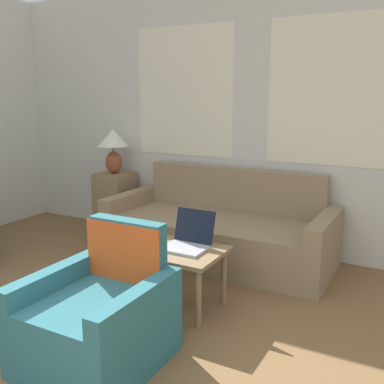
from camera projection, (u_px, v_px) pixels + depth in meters
name	position (u px, v px, depth m)	size (l,w,h in m)	color
wall_back	(259.00, 118.00, 4.30)	(6.87, 0.06, 2.60)	silver
couch	(220.00, 232.00, 4.23)	(2.10, 0.86, 0.82)	#937A5B
armchair	(101.00, 320.00, 2.60)	(0.71, 0.75, 0.78)	#2D6B75
side_table	(115.00, 203.00, 4.99)	(0.36, 0.36, 0.68)	#937551
table_lamp	(113.00, 144.00, 4.85)	(0.34, 0.34, 0.48)	brown
coffee_table	(160.00, 253.00, 3.30)	(0.95, 0.50, 0.44)	#8E704C
laptop	(188.00, 240.00, 3.24)	(0.31, 0.31, 0.26)	#B7B7BC
cup_navy	(113.00, 234.00, 3.39)	(0.08, 0.08, 0.10)	gold
snack_bowl	(151.00, 238.00, 3.37)	(0.17, 0.17, 0.06)	gold
book_red	(129.00, 235.00, 3.49)	(0.23, 0.23, 0.04)	gold
tv_remote	(126.00, 244.00, 3.29)	(0.11, 0.15, 0.02)	black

